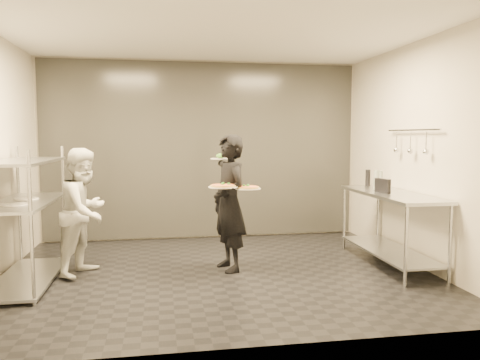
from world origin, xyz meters
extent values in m
cube|color=black|center=(0.00, 0.00, 0.00)|extent=(5.00, 4.00, 0.00)
cube|color=silver|center=(0.00, 0.00, 2.80)|extent=(5.00, 4.00, 0.00)
cube|color=beige|center=(0.00, 2.00, 1.40)|extent=(5.00, 0.00, 2.80)
cube|color=beige|center=(0.00, -2.00, 1.40)|extent=(5.00, 0.00, 2.80)
cube|color=beige|center=(2.50, 0.00, 1.40)|extent=(0.00, 4.00, 2.80)
cube|color=silver|center=(0.00, 1.97, 1.40)|extent=(4.90, 0.04, 2.74)
cylinder|color=silver|center=(-2.42, 0.77, 0.75)|extent=(0.04, 0.04, 1.50)
cylinder|color=silver|center=(-1.88, -0.77, 0.75)|extent=(0.04, 0.04, 1.50)
cylinder|color=silver|center=(-1.88, 0.77, 0.75)|extent=(0.04, 0.04, 1.50)
cube|color=#ACB1B6|center=(-2.15, 0.00, 0.05)|extent=(0.60, 1.60, 0.03)
cube|color=#ACB1B6|center=(-2.15, 0.00, 0.90)|extent=(0.60, 1.60, 0.03)
cube|color=#ACB1B6|center=(-2.15, 0.00, 1.35)|extent=(0.60, 1.60, 0.03)
cylinder|color=silver|center=(-2.15, -0.35, 0.93)|extent=(0.26, 0.26, 0.01)
cylinder|color=silver|center=(-2.15, 0.10, 0.93)|extent=(0.26, 0.26, 0.01)
cylinder|color=silver|center=(1.92, -0.86, 0.45)|extent=(0.04, 0.04, 0.90)
cylinder|color=silver|center=(1.92, 0.86, 0.45)|extent=(0.04, 0.04, 0.90)
cylinder|color=silver|center=(2.44, -0.86, 0.45)|extent=(0.04, 0.04, 0.90)
cylinder|color=silver|center=(2.44, 0.86, 0.45)|extent=(0.04, 0.04, 0.90)
cube|color=#ACB1B6|center=(2.18, 0.00, 0.18)|extent=(0.57, 1.71, 0.03)
cube|color=#ACB1B6|center=(2.18, 0.00, 0.90)|extent=(0.60, 1.80, 0.04)
cylinder|color=silver|center=(2.44, 0.00, 1.70)|extent=(0.02, 1.20, 0.02)
cylinder|color=silver|center=(2.42, -0.35, 1.57)|extent=(0.01, 0.01, 0.22)
sphere|color=silver|center=(2.42, -0.35, 1.44)|extent=(0.07, 0.07, 0.07)
cylinder|color=silver|center=(2.42, 0.00, 1.57)|extent=(0.01, 0.01, 0.22)
sphere|color=silver|center=(2.42, 0.00, 1.44)|extent=(0.07, 0.07, 0.07)
cylinder|color=silver|center=(2.42, 0.35, 1.57)|extent=(0.01, 0.01, 0.22)
sphere|color=silver|center=(2.42, 0.35, 1.44)|extent=(0.07, 0.07, 0.07)
imported|color=black|center=(0.15, 0.12, 0.82)|extent=(0.54, 0.68, 1.64)
imported|color=silver|center=(-1.55, 0.25, 0.74)|extent=(0.81, 0.89, 1.49)
cylinder|color=silver|center=(0.05, -0.10, 1.04)|extent=(0.34, 0.34, 0.01)
cylinder|color=#B79242|center=(0.05, -0.10, 1.05)|extent=(0.30, 0.30, 0.02)
cylinder|color=#AF3817|center=(0.05, -0.10, 1.06)|extent=(0.27, 0.27, 0.01)
sphere|color=#216016|center=(0.05, -0.10, 1.07)|extent=(0.04, 0.04, 0.04)
cylinder|color=silver|center=(0.34, -0.09, 1.02)|extent=(0.31, 0.31, 0.01)
cylinder|color=#B79242|center=(0.34, -0.09, 1.03)|extent=(0.27, 0.27, 0.02)
cylinder|color=#AF3817|center=(0.34, -0.09, 1.04)|extent=(0.24, 0.24, 0.01)
sphere|color=#216016|center=(0.34, -0.09, 1.05)|extent=(0.04, 0.04, 0.04)
cylinder|color=silver|center=(0.08, 0.40, 1.34)|extent=(0.26, 0.26, 0.01)
ellipsoid|color=#296018|center=(0.08, 0.40, 1.38)|extent=(0.13, 0.13, 0.07)
cube|color=black|center=(2.06, 0.00, 1.01)|extent=(0.11, 0.25, 0.18)
cylinder|color=gray|center=(2.14, 0.34, 1.05)|extent=(0.07, 0.07, 0.26)
cylinder|color=gray|center=(2.35, 0.66, 1.03)|extent=(0.07, 0.07, 0.22)
cylinder|color=black|center=(2.24, 0.80, 1.04)|extent=(0.07, 0.07, 0.23)
camera|label=1|loc=(-0.65, -5.41, 1.63)|focal=35.00mm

